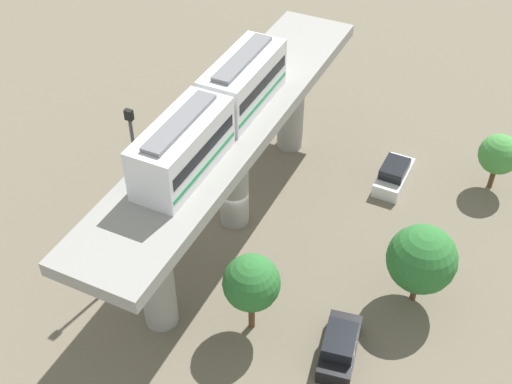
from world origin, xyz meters
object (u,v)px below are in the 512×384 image
tree_near_viaduct (251,283)px  signal_post (139,182)px  parked_car_black (340,346)px  tree_mid_lot (499,155)px  tree_far_corner (422,259)px  train (215,113)px  parked_car_white (394,175)px

tree_near_viaduct → signal_post: (8.22, -2.27, 2.29)m
parked_car_black → tree_mid_lot: 18.53m
tree_mid_lot → tree_far_corner: size_ratio=0.80×
parked_car_black → tree_near_viaduct: (5.09, 0.32, 2.91)m
train → signal_post: 5.98m
tree_mid_lot → tree_far_corner: tree_far_corner is taller
parked_car_white → tree_far_corner: bearing=114.0°
parked_car_black → tree_far_corner: (-2.56, -5.57, 2.61)m
train → tree_near_viaduct: (-4.82, 5.37, -6.11)m
tree_far_corner → parked_car_white: bearing=-66.8°
train → parked_car_white: bearing=-129.5°
tree_near_viaduct → tree_mid_lot: bearing=-118.4°
train → parked_car_black: size_ratio=3.05×
train → tree_far_corner: size_ratio=2.54×
tree_near_viaduct → parked_car_white: bearing=-102.9°
parked_car_white → tree_mid_lot: (-6.25, -2.63, 2.09)m
train → parked_car_white: 15.93m
tree_near_viaduct → tree_mid_lot: tree_near_viaduct is taller
tree_mid_lot → parked_car_black: bearing=75.2°
tree_near_viaduct → tree_far_corner: size_ratio=0.98×
tree_near_viaduct → parked_car_black: bearing=-176.3°
parked_car_black → tree_near_viaduct: size_ratio=0.85×
tree_near_viaduct → signal_post: signal_post is taller
parked_car_black → signal_post: 14.42m
tree_mid_lot → parked_car_white: bearing=22.8°
parked_car_white → tree_near_viaduct: size_ratio=0.81×
parked_car_white → tree_far_corner: (-4.11, 9.60, 2.61)m
tree_near_viaduct → train: bearing=-48.1°
tree_near_viaduct → signal_post: 8.83m
parked_car_white → signal_post: signal_post is taller
tree_mid_lot → tree_near_viaduct: bearing=61.6°
tree_mid_lot → signal_post: bearing=41.4°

